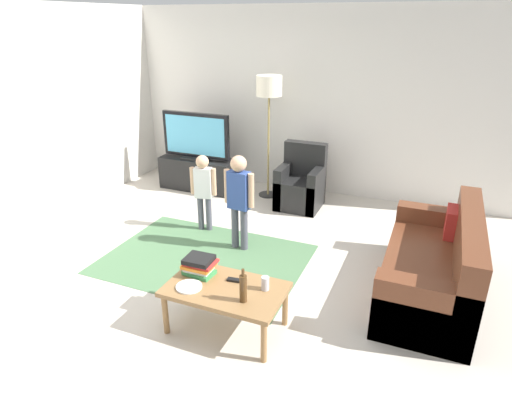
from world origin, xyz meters
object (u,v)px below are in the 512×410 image
at_px(coffee_table, 226,292).
at_px(bottle, 243,288).
at_px(couch, 437,270).
at_px(soda_can, 265,283).
at_px(tv, 196,137).
at_px(book_stack, 199,265).
at_px(armchair, 301,186).
at_px(floor_lamp, 269,93).
at_px(child_near_tv, 203,186).
at_px(child_center, 239,194).
at_px(tv_remote, 237,280).
at_px(tv_stand, 199,174).
at_px(plate, 189,287).

relative_size(coffee_table, bottle, 3.40).
distance_m(couch, soda_can, 1.75).
relative_size(tv, bottle, 3.74).
distance_m(tv, book_stack, 3.27).
bearing_deg(armchair, floor_lamp, 161.78).
bearing_deg(soda_can, armchair, 101.34).
bearing_deg(coffee_table, book_stack, 161.13).
relative_size(tv, child_near_tv, 1.12).
bearing_deg(bottle, armchair, 98.69).
bearing_deg(bottle, couch, 43.51).
bearing_deg(child_center, book_stack, -80.87).
relative_size(tv, tv_remote, 6.47).
height_order(couch, book_stack, couch).
bearing_deg(couch, coffee_table, -143.16).
bearing_deg(couch, child_near_tv, 171.06).
xyz_separation_m(floor_lamp, child_center, (0.31, -1.70, -0.86)).
bearing_deg(tv_stand, coffee_table, -56.57).
relative_size(floor_lamp, soda_can, 14.83).
xyz_separation_m(child_near_tv, book_stack, (0.82, -1.56, -0.09)).
bearing_deg(floor_lamp, soda_can, -69.08).
height_order(tv, coffee_table, tv).
distance_m(tv, tv_remote, 3.46).
bearing_deg(floor_lamp, armchair, -18.22).
distance_m(floor_lamp, tv_remote, 3.29).
distance_m(floor_lamp, bottle, 3.52).
bearing_deg(child_near_tv, book_stack, -62.23).
bearing_deg(couch, armchair, 138.52).
bearing_deg(coffee_table, armchair, 94.76).
relative_size(floor_lamp, child_near_tv, 1.81).
xyz_separation_m(floor_lamp, coffee_table, (0.82, -3.09, -1.17)).
height_order(armchair, child_near_tv, child_near_tv).
xyz_separation_m(tv, child_center, (1.43, -1.53, -0.17)).
xyz_separation_m(armchair, book_stack, (-0.06, -2.79, 0.21)).
height_order(coffee_table, book_stack, book_stack).
relative_size(tv_stand, couch, 0.67).
xyz_separation_m(floor_lamp, book_stack, (0.52, -2.98, -1.04)).
height_order(floor_lamp, plate, floor_lamp).
relative_size(coffee_table, book_stack, 3.54).
bearing_deg(coffee_table, plate, -156.78).
xyz_separation_m(book_stack, tv_remote, (0.36, 0.02, -0.08)).
distance_m(tv, child_center, 2.10).
xyz_separation_m(child_center, soda_can, (0.83, -1.29, -0.20)).
height_order(coffee_table, plate, plate).
bearing_deg(child_near_tv, floor_lamp, 77.87).
distance_m(tv_stand, book_stack, 3.28).
bearing_deg(coffee_table, tv, 123.62).
xyz_separation_m(tv_stand, soda_can, (2.26, -2.84, 0.24)).
bearing_deg(child_near_tv, couch, -8.94).
bearing_deg(tv_remote, armchair, 88.96).
distance_m(couch, child_near_tv, 2.82).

